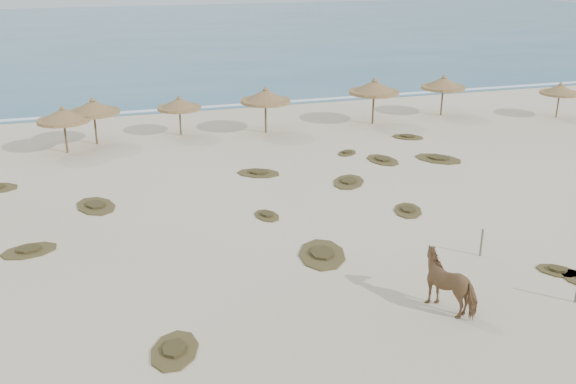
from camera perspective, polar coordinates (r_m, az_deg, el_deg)
ground at (r=23.31m, az=1.49°, el=-6.43°), size 160.00×160.00×0.00m
ocean at (r=95.51m, az=-13.36°, el=13.60°), size 200.00×100.00×0.01m
foam_line at (r=47.36m, az=-8.62°, el=7.38°), size 70.00×0.60×0.01m
palapa_1 at (r=38.94m, az=-16.92°, el=7.18°), size 3.50×3.50×2.81m
palapa_2 at (r=37.73m, az=-19.37°, el=6.40°), size 3.67×3.67×2.72m
palapa_3 at (r=39.84m, az=-9.65°, el=7.70°), size 3.17×3.17×2.50m
palapa_4 at (r=39.83m, az=-2.02°, el=8.46°), size 3.68×3.68×2.92m
palapa_5 at (r=42.30m, az=7.66°, el=9.17°), size 3.65×3.65×3.08m
palapa_6 at (r=45.59m, az=13.65°, el=9.35°), size 3.23×3.23×2.83m
palapa_7 at (r=47.45m, az=23.03°, el=8.36°), size 2.80×2.80×2.45m
horse at (r=20.84m, az=14.30°, el=-7.78°), size 1.84×2.35×1.81m
fence_post_near at (r=24.75m, az=16.82°, el=-4.32°), size 0.09×0.09×1.07m
scrub_0 at (r=26.11m, az=-22.02°, el=-4.83°), size 2.32×1.78×0.16m
scrub_1 at (r=29.64m, az=-16.72°, el=-1.17°), size 2.24×2.80×0.16m
scrub_2 at (r=27.37m, az=-1.89°, el=-2.08°), size 1.21×1.61×0.16m
scrub_3 at (r=31.51m, az=5.41°, el=0.92°), size 2.47×2.70×0.16m
scrub_4 at (r=28.38m, az=10.61°, el=-1.60°), size 1.83×2.17×0.16m
scrub_5 at (r=35.89m, az=13.21°, el=2.91°), size 2.99×3.06×0.16m
scrub_7 at (r=35.10m, az=8.42°, el=2.85°), size 1.82×2.43×0.16m
scrub_9 at (r=23.97m, az=3.04°, el=-5.53°), size 2.39×3.05×0.16m
scrub_10 at (r=39.85m, az=10.61°, el=4.85°), size 2.28×2.11×0.16m
scrub_11 at (r=18.87m, az=-10.05°, el=-13.67°), size 1.92×2.38×0.16m
scrub_12 at (r=24.66m, az=22.84°, el=-6.45°), size 1.68×1.70×0.16m
scrub_13 at (r=32.67m, az=-2.64°, el=1.71°), size 2.64×2.33×0.16m
scrub_15 at (r=36.14m, az=5.27°, el=3.50°), size 1.63×1.59×0.16m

